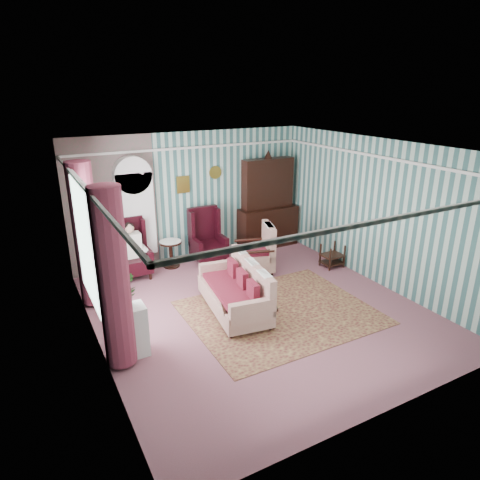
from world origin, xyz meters
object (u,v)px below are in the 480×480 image
round_side_table (171,254)px  plant_stand (128,332)px  coffee_table (248,314)px  sofa (234,283)px  wingback_right (208,236)px  seated_woman (132,251)px  dresser_hutch (268,201)px  floral_armchair (254,249)px  bookcase (136,220)px  wingback_left (131,250)px  nest_table (332,255)px

round_side_table → plant_stand: size_ratio=0.75×
coffee_table → sofa: bearing=89.6°
wingback_right → seated_woman: 1.75m
dresser_hutch → floral_armchair: size_ratio=2.28×
bookcase → dresser_hutch: dresser_hutch is taller
dresser_hutch → wingback_left: 3.55m
dresser_hutch → wingback_left: dresser_hutch is taller
nest_table → seated_woman: bearing=159.2°
round_side_table → floral_armchair: 1.87m
wingback_left → seated_woman: (0.00, 0.00, -0.04)m
dresser_hutch → wingback_right: bearing=-171.2°
bookcase → dresser_hutch: 3.25m
round_side_table → floral_armchair: (1.49, -1.10, 0.22)m
round_side_table → nest_table: (3.17, -1.70, -0.03)m
plant_stand → sofa: (2.00, 0.45, 0.15)m
coffee_table → dresser_hutch: bearing=53.5°
wingback_left → round_side_table: 0.97m
nest_table → wingback_left: bearing=159.2°
bookcase → wingback_right: bookcase is taller
wingback_right → floral_armchair: size_ratio=1.21×
wingback_right → round_side_table: bearing=170.0°
round_side_table → sofa: (0.30, -2.45, 0.25)m
wingback_left → floral_armchair: size_ratio=1.21×
wingback_left → round_side_table: size_ratio=2.08×
round_side_table → sofa: size_ratio=0.32×
bookcase → coffee_table: 3.49m
nest_table → floral_armchair: bearing=160.3°
seated_woman → plant_stand: seated_woman is taller
bookcase → plant_stand: size_ratio=2.80×
wingback_right → seated_woman: wingback_right is taller
sofa → nest_table: bearing=-67.7°
nest_table → floral_armchair: 1.80m
wingback_right → coffee_table: size_ratio=1.39×
wingback_left → seated_woman: wingback_left is taller
dresser_hutch → nest_table: dresser_hutch is taller
sofa → coffee_table: 0.64m
nest_table → sofa: 2.98m
bookcase → round_side_table: size_ratio=3.73×
dresser_hutch → seated_woman: bearing=-175.6°
sofa → bookcase: bearing=27.1°
wingback_right → sofa: bearing=-103.5°
sofa → coffee_table: (-0.00, -0.54, -0.35)m
round_side_table → coffee_table: 3.01m
sofa → coffee_table: size_ratio=2.07×
bookcase → plant_stand: bookcase is taller
dresser_hutch → bookcase: bearing=177.9°
dresser_hutch → wingback_right: dresser_hutch is taller
dresser_hutch → coffee_table: 3.99m
seated_woman → sofa: 2.59m
floral_armchair → coffee_table: floral_armchair is taller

